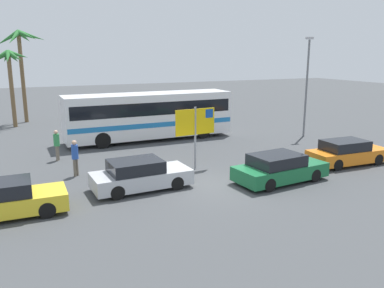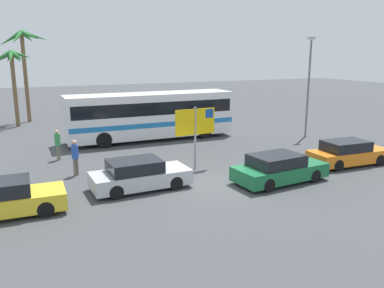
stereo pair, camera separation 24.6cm
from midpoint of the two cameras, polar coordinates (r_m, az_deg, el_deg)
name	(u,v)px [view 2 (the right image)]	position (r m, az deg, el deg)	size (l,w,h in m)	color
ground	(217,185)	(17.82, 4.04, -5.99)	(120.00, 120.00, 0.00)	#424447
bus_front_coach	(151,114)	(26.91, -5.72, 4.37)	(11.29, 2.54, 3.17)	white
ferry_sign	(196,124)	(19.72, 0.95, 2.89)	(2.20, 0.21, 3.20)	gray
car_silver	(139,175)	(17.28, -7.27, -4.45)	(4.30, 1.92, 1.32)	#B7BABF
car_orange	(348,153)	(22.42, 21.96, -1.25)	(4.46, 1.85, 1.32)	orange
car_green	(279,169)	(18.50, 12.86, -3.51)	(4.52, 2.20, 1.32)	#196638
car_yellow	(6,199)	(15.88, -24.98, -7.20)	(4.04, 1.77, 1.32)	yellow
pedestrian_near_sign	(75,155)	(19.66, -16.23, -1.48)	(0.32, 0.32, 1.77)	#706656
pedestrian_by_bus	(58,142)	(22.85, -18.60, 0.23)	(0.32, 0.32, 1.71)	#706656
lamp_post_left_side	(309,83)	(28.74, 16.78, 8.41)	(0.56, 0.20, 6.87)	slate
palm_tree_seaside	(23,47)	(36.52, -23.07, 12.78)	(3.92, 3.71, 7.70)	brown
palm_tree_inland	(12,65)	(34.43, -24.39, 10.44)	(2.94, 2.82, 6.07)	brown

